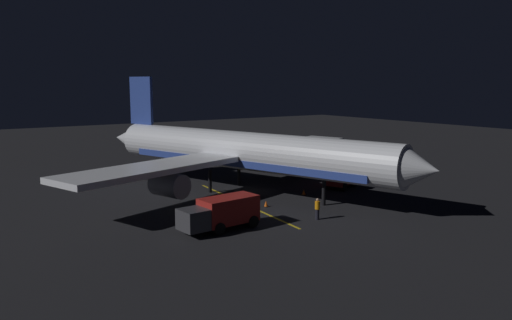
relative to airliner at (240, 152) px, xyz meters
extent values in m
cube|color=black|center=(-0.20, 0.61, -4.09)|extent=(180.00, 180.00, 0.20)
cube|color=gold|center=(2.59, 4.61, -3.99)|extent=(1.94, 18.64, 0.01)
cylinder|color=white|center=(-0.20, 0.61, 0.19)|extent=(13.82, 32.57, 3.76)
cube|color=#2D479E|center=(-0.20, 0.61, -0.84)|extent=(12.11, 27.80, 0.68)
cone|color=white|center=(-5.67, 17.38, 0.19)|extent=(4.44, 4.00, 3.68)
cone|color=white|center=(5.45, -16.70, 0.19)|extent=(4.62, 5.34, 3.38)
cube|color=#2D479E|center=(4.62, -14.14, 4.82)|extent=(1.46, 3.53, 5.49)
cube|color=white|center=(-9.70, -4.23, -0.37)|extent=(17.94, 9.94, 0.50)
cylinder|color=slate|center=(-9.25, -2.82, -1.77)|extent=(2.99, 3.69, 2.10)
cube|color=white|center=(10.33, 2.31, -0.37)|extent=(17.94, 9.94, 0.50)
cylinder|color=slate|center=(9.13, 3.18, -1.77)|extent=(2.99, 3.69, 2.10)
cylinder|color=black|center=(-3.02, 9.24, -2.84)|extent=(0.45, 0.45, 2.30)
cylinder|color=black|center=(-1.52, -2.61, -2.84)|extent=(0.45, 0.45, 2.30)
cylinder|color=black|center=(2.77, -1.21, -2.84)|extent=(0.45, 0.45, 2.30)
cube|color=maroon|center=(7.72, 10.63, -2.57)|extent=(4.61, 2.51, 1.95)
cube|color=#38383D|center=(10.82, 10.92, -2.79)|extent=(1.98, 2.15, 1.50)
cylinder|color=black|center=(9.26, 10.78, -3.54)|extent=(1.11, 2.38, 0.90)
cylinder|color=black|center=(6.17, 10.49, -3.54)|extent=(1.11, 2.38, 0.90)
cube|color=maroon|center=(-9.47, 4.55, -2.54)|extent=(4.16, 3.33, 2.00)
cube|color=#38383D|center=(-11.98, 3.50, -2.79)|extent=(2.43, 2.53, 1.50)
cylinder|color=black|center=(-10.65, 4.06, -3.54)|extent=(1.72, 2.48, 0.90)
cylinder|color=black|center=(-8.30, 5.03, -3.54)|extent=(1.72, 2.48, 0.90)
cylinder|color=black|center=(0.60, 12.55, -3.57)|extent=(0.32, 0.32, 0.85)
cylinder|color=orange|center=(0.60, 12.55, -2.82)|extent=(0.40, 0.40, 0.65)
sphere|color=tan|center=(0.60, 12.55, -2.37)|extent=(0.24, 0.24, 0.24)
cone|color=#EA590F|center=(-4.26, 4.95, -3.72)|extent=(0.36, 0.36, 0.55)
cube|color=black|center=(-4.26, 4.95, -3.98)|extent=(0.50, 0.50, 0.03)
cone|color=#EA590F|center=(2.42, 5.18, -3.72)|extent=(0.36, 0.36, 0.55)
cube|color=black|center=(2.42, 5.18, -3.98)|extent=(0.50, 0.50, 0.03)
cone|color=#EA590F|center=(1.55, 6.78, -3.72)|extent=(0.36, 0.36, 0.55)
cube|color=black|center=(1.55, 6.78, -3.98)|extent=(0.50, 0.50, 0.03)
camera|label=1|loc=(26.64, 42.26, 6.83)|focal=35.38mm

